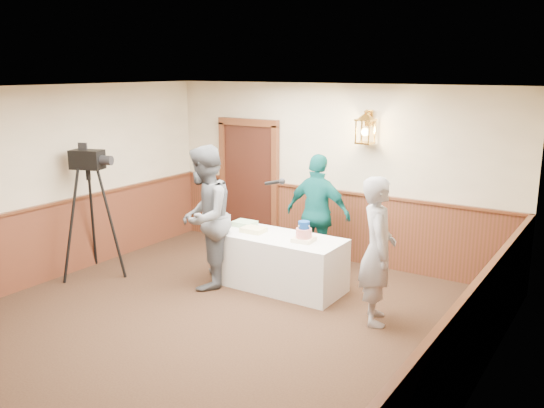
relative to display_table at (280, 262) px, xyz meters
The scene contains 10 objects.
ground 1.94m from the display_table, 90.04° to the right, with size 7.00×7.00×0.00m, color black.
room_shell 1.85m from the display_table, 92.19° to the right, with size 6.02×7.02×2.81m.
display_table is the anchor object (origin of this frame).
tiered_cake 0.63m from the display_table, ahead, with size 0.29×0.29×0.28m.
sheet_cake_yellow 0.59m from the display_table, behind, with size 0.33×0.25×0.07m, color #FFEA98.
sheet_cake_green 0.85m from the display_table, 166.79° to the left, with size 0.32×0.25×0.07m, color #AEEFA8.
interviewer 1.22m from the display_table, 150.96° to the right, with size 1.67×1.18×2.00m.
baker 1.69m from the display_table, 11.28° to the right, with size 0.66×0.43×1.80m, color gray.
assistant_p 1.05m from the display_table, 82.96° to the left, with size 1.05×0.44×1.79m, color #0D5957.
tv_camera_rig 2.85m from the display_table, 157.70° to the right, with size 0.74×0.69×1.88m.
Camera 1 is at (4.06, -4.59, 3.02)m, focal length 38.00 mm.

